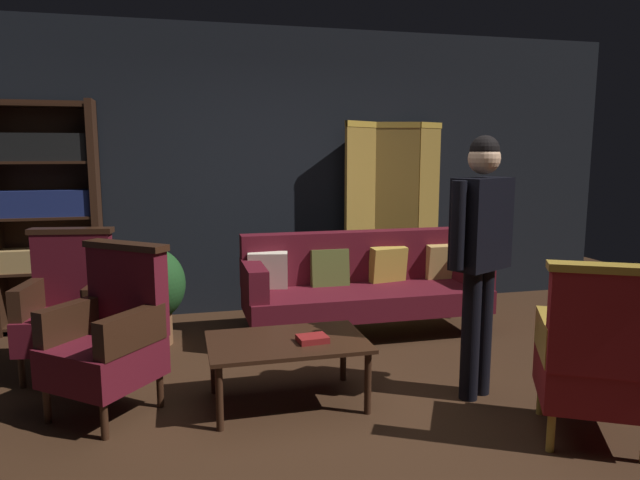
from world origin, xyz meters
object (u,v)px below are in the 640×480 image
object	(u,v)px
armchair_wing_left	(68,306)
armchair_wing_right	(110,335)
standing_figure	(480,243)
coffee_table	(287,347)
potted_plant	(154,289)
bookshelf	(46,210)
velvet_couch	(362,282)
armchair_gilt_accent	(596,358)
folding_screen	(397,211)
book_red_leather	(312,339)

from	to	relation	value
armchair_wing_left	armchair_wing_right	bearing A→B (deg)	-64.39
armchair_wing_right	standing_figure	size ratio (longest dim) A/B	0.61
coffee_table	potted_plant	distance (m)	1.64
bookshelf	armchair_wing_right	world-z (taller)	bookshelf
velvet_couch	armchair_gilt_accent	bearing A→B (deg)	-74.37
armchair_wing_left	armchair_gilt_accent	bearing A→B (deg)	-31.49
armchair_gilt_accent	armchair_wing_right	xyz separation A→B (m)	(-2.62, 1.06, 0.00)
folding_screen	standing_figure	bearing A→B (deg)	-98.83
folding_screen	bookshelf	world-z (taller)	bookshelf
coffee_table	armchair_gilt_accent	xyz separation A→B (m)	(1.54, -0.90, 0.12)
armchair_wing_left	potted_plant	bearing A→B (deg)	38.26
folding_screen	coffee_table	xyz separation A→B (m)	(-1.59, -2.18, -0.61)
armchair_wing_left	standing_figure	xyz separation A→B (m)	(2.67, -1.12, 0.54)
bookshelf	armchair_wing_left	xyz separation A→B (m)	(0.33, -1.11, -0.60)
folding_screen	armchair_wing_right	size ratio (longest dim) A/B	1.83
armchair_gilt_accent	potted_plant	xyz separation A→B (m)	(-2.41, 2.29, -0.02)
bookshelf	book_red_leather	xyz separation A→B (m)	(1.92, -2.11, -0.65)
folding_screen	armchair_wing_left	bearing A→B (deg)	-157.60
potted_plant	book_red_leather	distance (m)	1.78
velvet_couch	book_red_leather	size ratio (longest dim) A/B	11.48
potted_plant	book_red_leather	world-z (taller)	potted_plant
coffee_table	armchair_wing_right	xyz separation A→B (m)	(-1.07, 0.16, 0.12)
armchair_gilt_accent	armchair_wing_left	world-z (taller)	same
velvet_couch	armchair_gilt_accent	size ratio (longest dim) A/B	2.04
folding_screen	standing_figure	xyz separation A→B (m)	(-0.37, -2.37, 0.04)
potted_plant	armchair_wing_right	bearing A→B (deg)	-99.78
velvet_couch	armchair_gilt_accent	xyz separation A→B (m)	(0.62, -2.21, 0.03)
standing_figure	armchair_wing_right	bearing A→B (deg)	171.43
bookshelf	armchair_gilt_accent	size ratio (longest dim) A/B	1.97
armchair_gilt_accent	potted_plant	distance (m)	3.32
folding_screen	book_red_leather	distance (m)	2.73
potted_plant	coffee_table	bearing A→B (deg)	-58.16
velvet_couch	potted_plant	xyz separation A→B (m)	(-1.79, 0.08, 0.01)
armchair_wing_left	bookshelf	bearing A→B (deg)	106.49
velvet_couch	standing_figure	distance (m)	1.63
armchair_gilt_accent	coffee_table	bearing A→B (deg)	149.70
folding_screen	armchair_wing_left	size ratio (longest dim) A/B	1.83
coffee_table	standing_figure	xyz separation A→B (m)	(1.22, -0.19, 0.65)
bookshelf	armchair_wing_left	distance (m)	1.31
bookshelf	folding_screen	bearing A→B (deg)	2.36
velvet_couch	coffee_table	world-z (taller)	velvet_couch
velvet_couch	armchair_wing_right	xyz separation A→B (m)	(-2.00, -1.15, 0.03)
armchair_gilt_accent	armchair_wing_right	size ratio (longest dim) A/B	1.00
bookshelf	potted_plant	bearing A→B (deg)	-35.57
velvet_couch	coffee_table	bearing A→B (deg)	-125.37
folding_screen	standing_figure	distance (m)	2.40
potted_plant	book_red_leather	bearing A→B (deg)	-55.35
folding_screen	potted_plant	xyz separation A→B (m)	(-2.45, -0.79, -0.52)
folding_screen	armchair_wing_right	distance (m)	3.38
bookshelf	armchair_wing_right	distance (m)	2.10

